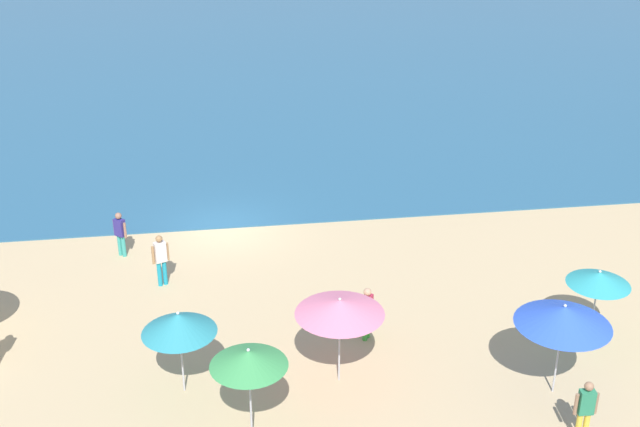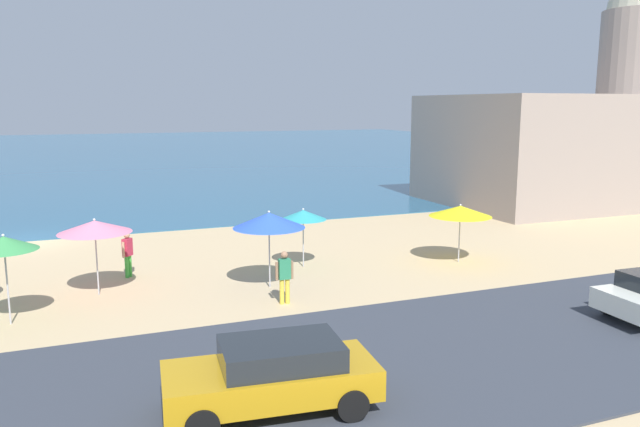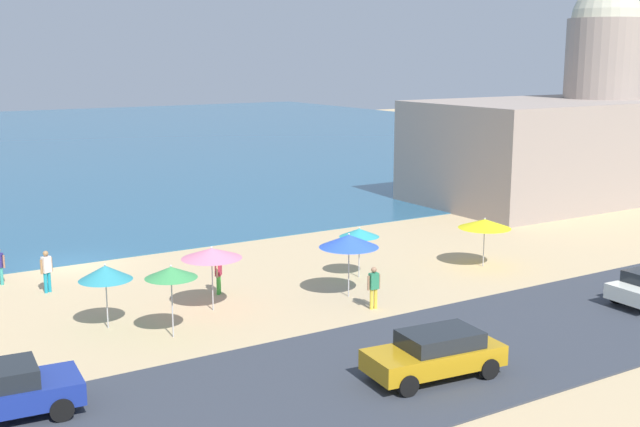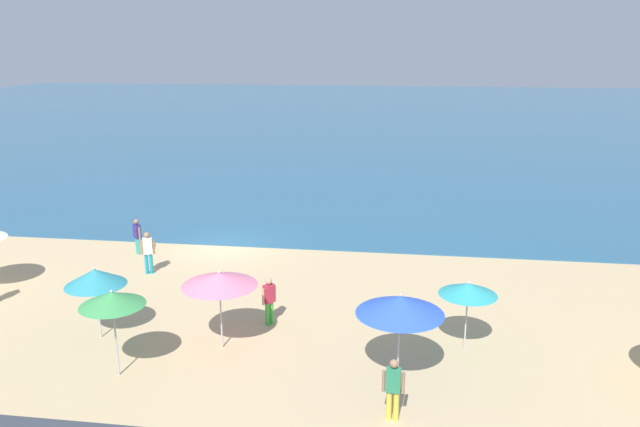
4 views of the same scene
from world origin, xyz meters
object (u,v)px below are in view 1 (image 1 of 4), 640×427
at_px(beach_umbrella_2, 340,307).
at_px(bather_3, 367,311).
at_px(beach_umbrella_1, 564,316).
at_px(beach_umbrella_7, 599,278).
at_px(beach_umbrella_9, 179,323).
at_px(bather_4, 585,408).
at_px(beach_umbrella_5, 249,358).
at_px(bather_1, 120,232).
at_px(bather_0, 161,257).

relative_size(beach_umbrella_2, bather_3, 1.53).
height_order(beach_umbrella_1, beach_umbrella_7, beach_umbrella_1).
bearing_deg(bather_3, beach_umbrella_2, -121.00).
height_order(beach_umbrella_2, bather_3, beach_umbrella_2).
bearing_deg(beach_umbrella_9, bather_4, -19.20).
bearing_deg(beach_umbrella_9, beach_umbrella_1, -8.47).
xyz_separation_m(beach_umbrella_5, beach_umbrella_9, (-1.62, 2.15, -0.28)).
distance_m(beach_umbrella_7, bather_1, 15.44).
distance_m(bather_1, bather_4, 16.05).
relative_size(beach_umbrella_2, beach_umbrella_9, 1.06).
relative_size(beach_umbrella_7, bather_0, 1.28).
bearing_deg(bather_3, beach_umbrella_7, -8.66).
relative_size(beach_umbrella_5, bather_0, 1.47).
relative_size(beach_umbrella_9, bather_0, 1.35).
distance_m(beach_umbrella_9, bather_4, 9.98).
relative_size(bather_0, bather_4, 1.06).
bearing_deg(bather_4, bather_0, 138.60).
xyz_separation_m(beach_umbrella_1, bather_1, (-11.64, 9.29, -1.40)).
height_order(beach_umbrella_5, beach_umbrella_7, beach_umbrella_5).
relative_size(beach_umbrella_1, beach_umbrella_9, 1.10).
distance_m(beach_umbrella_5, bather_4, 7.95).
relative_size(beach_umbrella_5, bather_1, 1.60).
xyz_separation_m(beach_umbrella_1, beach_umbrella_7, (2.00, 2.14, -0.30)).
height_order(bather_1, bather_4, bather_4).
bearing_deg(beach_umbrella_7, beach_umbrella_1, -133.08).
xyz_separation_m(beach_umbrella_5, beach_umbrella_7, (9.84, 2.87, -0.32)).
height_order(beach_umbrella_1, bather_1, beach_umbrella_1).
bearing_deg(beach_umbrella_2, beach_umbrella_1, -13.29).
relative_size(beach_umbrella_2, bather_0, 1.43).
bearing_deg(beach_umbrella_9, bather_3, 18.17).
bearing_deg(beach_umbrella_7, bather_4, -117.67).
relative_size(beach_umbrella_1, bather_0, 1.49).
distance_m(beach_umbrella_9, bather_0, 5.79).
bearing_deg(bather_4, beach_umbrella_9, 160.80).
xyz_separation_m(beach_umbrella_2, beach_umbrella_7, (7.41, 0.86, -0.24)).
bearing_deg(beach_umbrella_7, beach_umbrella_9, -176.37).
bearing_deg(bather_1, beach_umbrella_7, -27.69).
height_order(beach_umbrella_7, bather_4, beach_umbrella_7).
xyz_separation_m(beach_umbrella_2, beach_umbrella_9, (-4.05, 0.13, -0.20)).
bearing_deg(bather_1, beach_umbrella_1, -38.60).
bearing_deg(bather_4, beach_umbrella_5, 171.81).
height_order(bather_1, bather_3, bather_3).
bearing_deg(beach_umbrella_5, beach_umbrella_1, 5.37).
bearing_deg(beach_umbrella_2, bather_4, -30.48).
bearing_deg(bather_1, bather_3, -40.22).
xyz_separation_m(beach_umbrella_5, bather_4, (7.74, -1.11, -1.39)).
bearing_deg(bather_1, beach_umbrella_2, -52.14).
xyz_separation_m(beach_umbrella_5, bather_0, (-2.35, 7.79, -1.33)).
bearing_deg(beach_umbrella_1, beach_umbrella_7, 46.92).
distance_m(beach_umbrella_9, bather_3, 5.53).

